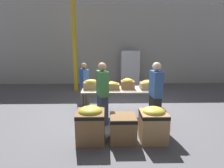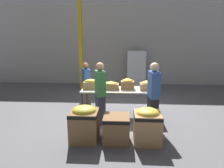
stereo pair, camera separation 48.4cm
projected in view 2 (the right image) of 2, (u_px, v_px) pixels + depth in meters
name	position (u px, v px, depth m)	size (l,w,h in m)	color
ground_plane	(119.00, 115.00, 6.07)	(30.00, 30.00, 0.00)	slate
wall_back	(121.00, 45.00, 10.05)	(16.00, 0.08, 4.00)	#B7B7B2
sorting_table	(119.00, 91.00, 5.91)	(2.20, 0.84, 0.81)	#B2A893
banana_box_0	(91.00, 84.00, 5.93)	(0.46, 0.28, 0.29)	tan
banana_box_1	(110.00, 85.00, 5.85)	(0.48, 0.28, 0.24)	#A37A4C
banana_box_2	(127.00, 84.00, 5.88)	(0.39, 0.31, 0.31)	olive
banana_box_3	(147.00, 85.00, 5.80)	(0.43, 0.33, 0.27)	tan
volunteer_0	(86.00, 85.00, 6.66)	(0.36, 0.45, 1.51)	#6B604C
volunteer_1	(100.00, 94.00, 5.33)	(0.35, 0.49, 1.67)	#2D3856
volunteer_2	(153.00, 96.00, 5.08)	(0.27, 0.47, 1.69)	black
donation_bin_0	(85.00, 122.00, 4.45)	(0.61, 0.61, 0.82)	olive
donation_bin_1	(116.00, 128.00, 4.43)	(0.57, 0.57, 0.60)	olive
donation_bin_2	(147.00, 124.00, 4.37)	(0.58, 0.58, 0.80)	tan
support_pillar	(81.00, 46.00, 8.70)	(0.15, 0.15, 4.00)	gold
pallet_stack_0	(136.00, 69.00, 9.53)	(0.92, 0.92, 1.76)	olive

